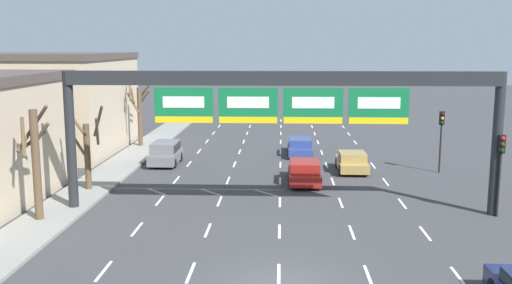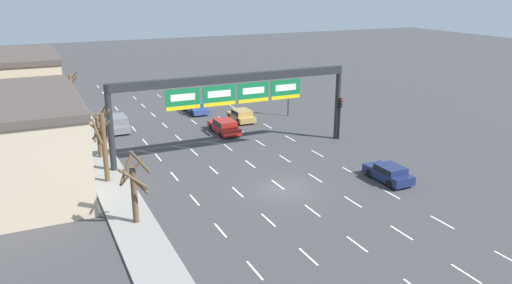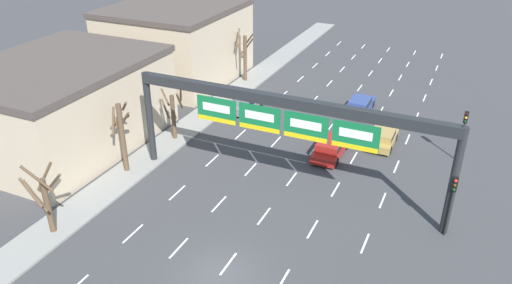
# 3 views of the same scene
# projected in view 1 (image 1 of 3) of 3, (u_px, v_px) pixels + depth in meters

# --- Properties ---
(lane_dashes) EXTENTS (13.32, 67.00, 0.01)m
(lane_dashes) POSITION_uv_depth(u_px,v_px,m) (280.00, 191.00, 33.48)
(lane_dashes) COLOR white
(lane_dashes) RESTS_ON ground_plane
(sign_gantry) EXTENTS (21.90, 0.70, 7.17)m
(sign_gantry) POSITION_uv_depth(u_px,v_px,m) (280.00, 98.00, 28.19)
(sign_gantry) COLOR #232628
(sign_gantry) RESTS_ON ground_plane
(building_far) EXTENTS (12.10, 13.58, 7.88)m
(building_far) POSITION_uv_depth(u_px,v_px,m) (45.00, 102.00, 45.92)
(building_far) COLOR #C6B293
(building_far) RESTS_ON ground_plane
(car_gold) EXTENTS (1.94, 4.00, 1.36)m
(car_gold) POSITION_uv_depth(u_px,v_px,m) (352.00, 161.00, 38.51)
(car_gold) COLOR #A88947
(car_gold) RESTS_ON ground_plane
(suv_grey) EXTENTS (1.90, 4.00, 1.65)m
(suv_grey) POSITION_uv_depth(u_px,v_px,m) (166.00, 152.00, 40.82)
(suv_grey) COLOR slate
(suv_grey) RESTS_ON ground_plane
(car_red) EXTENTS (1.97, 4.77, 1.39)m
(car_red) POSITION_uv_depth(u_px,v_px,m) (304.00, 171.00, 35.34)
(car_red) COLOR maroon
(car_red) RESTS_ON ground_plane
(car_blue) EXTENTS (1.88, 4.87, 1.34)m
(car_blue) POSITION_uv_depth(u_px,v_px,m) (300.00, 146.00, 44.54)
(car_blue) COLOR navy
(car_blue) RESTS_ON ground_plane
(traffic_light_near_gantry) EXTENTS (0.30, 0.35, 4.13)m
(traffic_light_near_gantry) POSITION_uv_depth(u_px,v_px,m) (441.00, 129.00, 37.85)
(traffic_light_near_gantry) COLOR black
(traffic_light_near_gantry) RESTS_ON ground_plane
(traffic_light_mid_block) EXTENTS (0.30, 0.35, 4.11)m
(traffic_light_mid_block) POSITION_uv_depth(u_px,v_px,m) (501.00, 158.00, 27.87)
(traffic_light_mid_block) COLOR black
(traffic_light_mid_block) RESTS_ON ground_plane
(tree_bare_closest) EXTENTS (1.95, 1.97, 5.49)m
(tree_bare_closest) POSITION_uv_depth(u_px,v_px,m) (139.00, 111.00, 47.58)
(tree_bare_closest) COLOR brown
(tree_bare_closest) RESTS_ON sidewalk_left
(tree_bare_third) EXTENTS (2.11, 2.11, 4.92)m
(tree_bare_third) POSITION_uv_depth(u_px,v_px,m) (88.00, 149.00, 32.95)
(tree_bare_third) COLOR brown
(tree_bare_third) RESTS_ON sidewalk_left
(tree_bare_furthest) EXTENTS (1.54, 1.62, 5.53)m
(tree_bare_furthest) POSITION_uv_depth(u_px,v_px,m) (35.00, 158.00, 27.04)
(tree_bare_furthest) COLOR brown
(tree_bare_furthest) RESTS_ON sidewalk_left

